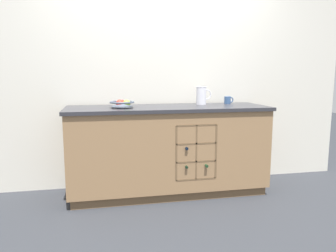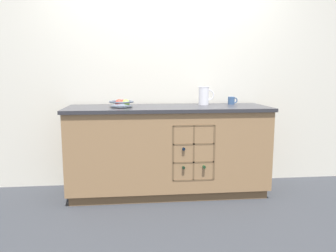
% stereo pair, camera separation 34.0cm
% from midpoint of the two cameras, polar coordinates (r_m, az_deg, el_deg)
% --- Properties ---
extents(ground_plane, '(14.00, 14.00, 0.00)m').
position_cam_midpoint_polar(ground_plane, '(3.58, 2.77, -11.50)').
color(ground_plane, '#2D3035').
extents(back_wall, '(4.43, 0.06, 2.55)m').
position_cam_midpoint_polar(back_wall, '(3.74, 2.02, 9.29)').
color(back_wall, silver).
rests_on(back_wall, ground_plane).
extents(kitchen_island, '(2.07, 0.68, 0.93)m').
position_cam_midpoint_polar(kitchen_island, '(3.45, 2.87, -4.18)').
color(kitchen_island, brown).
rests_on(kitchen_island, ground_plane).
extents(fruit_bowl, '(0.24, 0.24, 0.08)m').
position_cam_midpoint_polar(fruit_bowl, '(3.29, -5.16, 3.96)').
color(fruit_bowl, '#4C5666').
rests_on(fruit_bowl, kitchen_island).
extents(white_pitcher, '(0.17, 0.11, 0.20)m').
position_cam_midpoint_polar(white_pitcher, '(3.61, 8.99, 5.28)').
color(white_pitcher, white).
rests_on(white_pitcher, kitchen_island).
extents(ceramic_mug, '(0.11, 0.07, 0.08)m').
position_cam_midpoint_polar(ceramic_mug, '(3.73, 13.61, 4.32)').
color(ceramic_mug, '#385684').
rests_on(ceramic_mug, kitchen_island).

